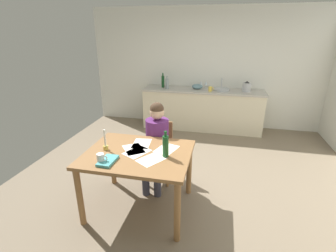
{
  "coord_description": "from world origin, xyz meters",
  "views": [
    {
      "loc": [
        0.42,
        -3.11,
        2.07
      ],
      "look_at": [
        -0.28,
        0.02,
        0.85
      ],
      "focal_mm": 26.38,
      "sensor_mm": 36.0,
      "label": 1
    }
  ],
  "objects_px": {
    "chair_at_table": "(159,148)",
    "candlestick": "(105,144)",
    "wine_glass_by_kettle": "(201,83)",
    "dining_table": "(138,161)",
    "stovetop_kettle": "(247,87)",
    "bottle_vinegar": "(167,84)",
    "wine_glass_near_sink": "(206,83)",
    "bottle_oil": "(163,81)",
    "wine_bottle_on_table": "(166,146)",
    "teacup_on_counter": "(210,89)",
    "person_seated": "(156,140)",
    "book_magazine": "(108,161)",
    "sink_unit": "(221,89)",
    "coffee_mug": "(101,158)",
    "mixing_bowl": "(197,86)"
  },
  "relations": [
    {
      "from": "bottle_vinegar",
      "to": "wine_glass_near_sink",
      "type": "distance_m",
      "value": 0.87
    },
    {
      "from": "chair_at_table",
      "to": "book_magazine",
      "type": "relative_size",
      "value": 3.32
    },
    {
      "from": "coffee_mug",
      "to": "mixing_bowl",
      "type": "height_order",
      "value": "mixing_bowl"
    },
    {
      "from": "coffee_mug",
      "to": "wine_bottle_on_table",
      "type": "xyz_separation_m",
      "value": [
        0.64,
        0.29,
        0.08
      ]
    },
    {
      "from": "coffee_mug",
      "to": "candlestick",
      "type": "xyz_separation_m",
      "value": [
        -0.09,
        0.3,
        0.02
      ]
    },
    {
      "from": "chair_at_table",
      "to": "candlestick",
      "type": "relative_size",
      "value": 3.35
    },
    {
      "from": "bottle_vinegar",
      "to": "wine_glass_near_sink",
      "type": "relative_size",
      "value": 1.75
    },
    {
      "from": "person_seated",
      "to": "coffee_mug",
      "type": "distance_m",
      "value": 0.98
    },
    {
      "from": "sink_unit",
      "to": "bottle_oil",
      "type": "bearing_deg",
      "value": 179.17
    },
    {
      "from": "stovetop_kettle",
      "to": "wine_glass_by_kettle",
      "type": "distance_m",
      "value": 0.98
    },
    {
      "from": "stovetop_kettle",
      "to": "chair_at_table",
      "type": "bearing_deg",
      "value": -121.2
    },
    {
      "from": "dining_table",
      "to": "wine_glass_by_kettle",
      "type": "distance_m",
      "value": 3.12
    },
    {
      "from": "bottle_vinegar",
      "to": "mixing_bowl",
      "type": "distance_m",
      "value": 0.67
    },
    {
      "from": "wine_bottle_on_table",
      "to": "bottle_oil",
      "type": "height_order",
      "value": "bottle_oil"
    },
    {
      "from": "bottle_vinegar",
      "to": "coffee_mug",
      "type": "bearing_deg",
      "value": -90.06
    },
    {
      "from": "bottle_oil",
      "to": "mixing_bowl",
      "type": "xyz_separation_m",
      "value": [
        0.78,
        0.0,
        -0.08
      ]
    },
    {
      "from": "wine_bottle_on_table",
      "to": "teacup_on_counter",
      "type": "bearing_deg",
      "value": 83.64
    },
    {
      "from": "stovetop_kettle",
      "to": "wine_glass_near_sink",
      "type": "height_order",
      "value": "stovetop_kettle"
    },
    {
      "from": "wine_glass_near_sink",
      "to": "teacup_on_counter",
      "type": "bearing_deg",
      "value": -69.27
    },
    {
      "from": "bottle_oil",
      "to": "mixing_bowl",
      "type": "relative_size",
      "value": 1.34
    },
    {
      "from": "bottle_oil",
      "to": "wine_glass_near_sink",
      "type": "height_order",
      "value": "bottle_oil"
    },
    {
      "from": "book_magazine",
      "to": "wine_bottle_on_table",
      "type": "xyz_separation_m",
      "value": [
        0.58,
        0.26,
        0.12
      ]
    },
    {
      "from": "chair_at_table",
      "to": "mixing_bowl",
      "type": "xyz_separation_m",
      "value": [
        0.3,
        2.23,
        0.48
      ]
    },
    {
      "from": "coffee_mug",
      "to": "mixing_bowl",
      "type": "relative_size",
      "value": 0.51
    },
    {
      "from": "mixing_bowl",
      "to": "stovetop_kettle",
      "type": "height_order",
      "value": "stovetop_kettle"
    },
    {
      "from": "book_magazine",
      "to": "sink_unit",
      "type": "bearing_deg",
      "value": 72.34
    },
    {
      "from": "mixing_bowl",
      "to": "bottle_vinegar",
      "type": "bearing_deg",
      "value": -169.08
    },
    {
      "from": "dining_table",
      "to": "sink_unit",
      "type": "bearing_deg",
      "value": 73.46
    },
    {
      "from": "teacup_on_counter",
      "to": "sink_unit",
      "type": "bearing_deg",
      "value": 34.7
    },
    {
      "from": "wine_bottle_on_table",
      "to": "wine_glass_near_sink",
      "type": "relative_size",
      "value": 1.99
    },
    {
      "from": "person_seated",
      "to": "wine_bottle_on_table",
      "type": "height_order",
      "value": "person_seated"
    },
    {
      "from": "stovetop_kettle",
      "to": "wine_glass_by_kettle",
      "type": "xyz_separation_m",
      "value": [
        -0.97,
        0.15,
        0.01
      ]
    },
    {
      "from": "wine_glass_by_kettle",
      "to": "teacup_on_counter",
      "type": "bearing_deg",
      "value": -52.73
    },
    {
      "from": "candlestick",
      "to": "wine_bottle_on_table",
      "type": "xyz_separation_m",
      "value": [
        0.73,
        -0.01,
        0.06
      ]
    },
    {
      "from": "mixing_bowl",
      "to": "book_magazine",
      "type": "bearing_deg",
      "value": -100.4
    },
    {
      "from": "person_seated",
      "to": "teacup_on_counter",
      "type": "bearing_deg",
      "value": 75.05
    },
    {
      "from": "chair_at_table",
      "to": "stovetop_kettle",
      "type": "distance_m",
      "value": 2.62
    },
    {
      "from": "person_seated",
      "to": "coffee_mug",
      "type": "height_order",
      "value": "person_seated"
    },
    {
      "from": "wine_glass_by_kettle",
      "to": "dining_table",
      "type": "bearing_deg",
      "value": -97.76
    },
    {
      "from": "wine_glass_near_sink",
      "to": "dining_table",
      "type": "bearing_deg",
      "value": -99.85
    },
    {
      "from": "sink_unit",
      "to": "bottle_oil",
      "type": "height_order",
      "value": "bottle_oil"
    },
    {
      "from": "wine_bottle_on_table",
      "to": "teacup_on_counter",
      "type": "height_order",
      "value": "wine_bottle_on_table"
    },
    {
      "from": "coffee_mug",
      "to": "bottle_oil",
      "type": "xyz_separation_m",
      "value": [
        -0.12,
        3.26,
        0.22
      ]
    },
    {
      "from": "book_magazine",
      "to": "mixing_bowl",
      "type": "relative_size",
      "value": 1.08
    },
    {
      "from": "bottle_oil",
      "to": "wine_glass_by_kettle",
      "type": "xyz_separation_m",
      "value": [
        0.84,
        0.13,
        -0.03
      ]
    },
    {
      "from": "wine_glass_near_sink",
      "to": "wine_glass_by_kettle",
      "type": "height_order",
      "value": "same"
    },
    {
      "from": "bottle_vinegar",
      "to": "wine_bottle_on_table",
      "type": "bearing_deg",
      "value": -77.45
    },
    {
      "from": "chair_at_table",
      "to": "book_magazine",
      "type": "bearing_deg",
      "value": -106.36
    },
    {
      "from": "bottle_vinegar",
      "to": "stovetop_kettle",
      "type": "relative_size",
      "value": 1.23
    },
    {
      "from": "dining_table",
      "to": "person_seated",
      "type": "distance_m",
      "value": 0.58
    }
  ]
}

